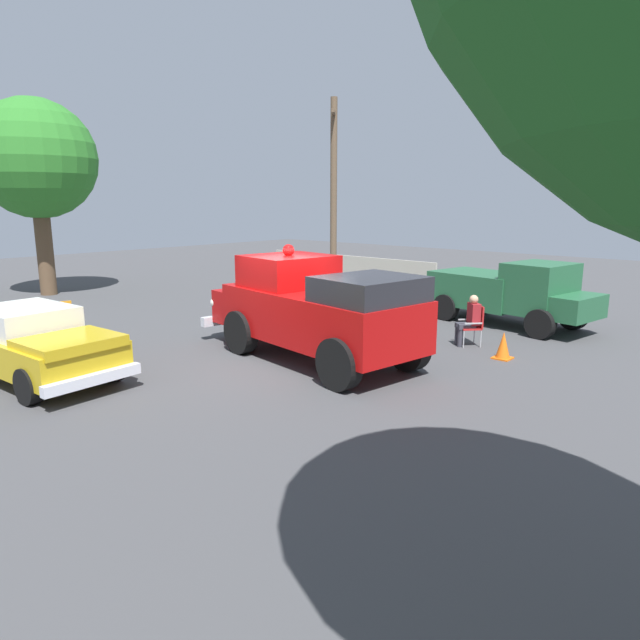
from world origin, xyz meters
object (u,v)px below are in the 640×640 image
object	(u,v)px
lawn_chair_by_car	(64,318)
traffic_cone	(503,346)
classic_hot_rod	(34,343)
lawn_chair_near_truck	(474,322)
parked_pickup	(511,292)
utility_pole	(334,194)
vintage_fire_truck	(313,308)
spectator_seated	(470,318)
oak_tree_right	(36,160)

from	to	relation	value
lawn_chair_by_car	traffic_cone	distance (m)	11.04
classic_hot_rod	lawn_chair_near_truck	xyz separation A→B (m)	(5.38, 8.51, -0.16)
parked_pickup	utility_pole	bearing A→B (deg)	172.24
parked_pickup	lawn_chair_by_car	bearing A→B (deg)	-129.12
vintage_fire_truck	classic_hot_rod	distance (m)	5.86
spectator_seated	utility_pole	xyz separation A→B (m)	(-8.01, 4.05, 3.13)
lawn_chair_by_car	traffic_cone	size ratio (longest dim) A/B	1.61
lawn_chair_by_car	parked_pickup	bearing A→B (deg)	50.88
traffic_cone	lawn_chair_near_truck	bearing A→B (deg)	147.54
vintage_fire_truck	lawn_chair_near_truck	size ratio (longest dim) A/B	6.07
parked_pickup	spectator_seated	bearing A→B (deg)	-84.84
utility_pole	traffic_cone	bearing A→B (deg)	-26.84
utility_pole	traffic_cone	xyz separation A→B (m)	(9.19, -4.65, -3.52)
traffic_cone	oak_tree_right	bearing A→B (deg)	-169.68
oak_tree_right	traffic_cone	distance (m)	18.08
lawn_chair_near_truck	traffic_cone	distance (m)	1.32
parked_pickup	lawn_chair_by_car	world-z (taller)	parked_pickup
spectator_seated	oak_tree_right	world-z (taller)	oak_tree_right
classic_hot_rod	spectator_seated	bearing A→B (deg)	57.83
classic_hot_rod	oak_tree_right	size ratio (longest dim) A/B	0.61
oak_tree_right	traffic_cone	world-z (taller)	oak_tree_right
parked_pickup	utility_pole	size ratio (longest dim) A/B	0.68
parked_pickup	lawn_chair_near_truck	xyz separation A→B (m)	(0.36, -2.90, -0.40)
lawn_chair_near_truck	spectator_seated	world-z (taller)	spectator_seated
lawn_chair_near_truck	classic_hot_rod	bearing A→B (deg)	-122.30
utility_pole	traffic_cone	size ratio (longest dim) A/B	11.61
lawn_chair_by_car	oak_tree_right	bearing A→B (deg)	159.96
lawn_chair_near_truck	utility_pole	size ratio (longest dim) A/B	0.14
classic_hot_rod	lawn_chair_by_car	bearing A→B (deg)	146.89
lawn_chair_by_car	spectator_seated	xyz separation A→B (m)	(8.08, 6.60, 0.11)
parked_pickup	traffic_cone	size ratio (longest dim) A/B	7.90
parked_pickup	oak_tree_right	bearing A→B (deg)	-156.84
parked_pickup	oak_tree_right	xyz separation A→B (m)	(-15.71, -6.72, 4.08)
lawn_chair_near_truck	spectator_seated	bearing A→B (deg)	-132.07
lawn_chair_by_car	utility_pole	bearing A→B (deg)	89.63
classic_hot_rod	lawn_chair_near_truck	distance (m)	10.07
lawn_chair_by_car	lawn_chair_near_truck	bearing A→B (deg)	39.36
spectator_seated	traffic_cone	world-z (taller)	spectator_seated
traffic_cone	parked_pickup	bearing A→B (deg)	111.96
lawn_chair_by_car	oak_tree_right	world-z (taller)	oak_tree_right
spectator_seated	lawn_chair_near_truck	bearing A→B (deg)	47.93
classic_hot_rod	spectator_seated	distance (m)	9.94
spectator_seated	traffic_cone	xyz separation A→B (m)	(1.18, -0.60, -0.39)
utility_pole	lawn_chair_near_truck	bearing A→B (deg)	-26.04
parked_pickup	spectator_seated	world-z (taller)	parked_pickup
classic_hot_rod	spectator_seated	xyz separation A→B (m)	(5.29, 8.42, -0.05)
vintage_fire_truck	parked_pickup	bearing A→B (deg)	74.82
parked_pickup	spectator_seated	distance (m)	3.03
lawn_chair_near_truck	utility_pole	distance (m)	9.58
vintage_fire_truck	parked_pickup	distance (m)	6.79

